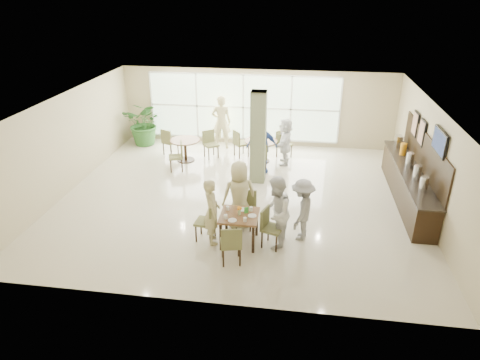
# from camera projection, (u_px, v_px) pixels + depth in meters

# --- Properties ---
(ground) EXTENTS (10.00, 10.00, 0.00)m
(ground) POSITION_uv_depth(u_px,v_px,m) (239.00, 197.00, 12.28)
(ground) COLOR beige
(ground) RESTS_ON ground
(room_shell) EXTENTS (10.00, 10.00, 10.00)m
(room_shell) POSITION_uv_depth(u_px,v_px,m) (239.00, 141.00, 11.57)
(room_shell) COLOR white
(room_shell) RESTS_ON ground
(window_bank) EXTENTS (7.00, 0.04, 7.00)m
(window_bank) POSITION_uv_depth(u_px,v_px,m) (243.00, 108.00, 15.76)
(window_bank) COLOR silver
(window_bank) RESTS_ON ground
(column) EXTENTS (0.45, 0.45, 2.80)m
(column) POSITION_uv_depth(u_px,v_px,m) (258.00, 138.00, 12.72)
(column) COLOR #686D4B
(column) RESTS_ON ground
(main_table) EXTENTS (0.88, 0.88, 0.75)m
(main_table) POSITION_uv_depth(u_px,v_px,m) (239.00, 219.00, 9.87)
(main_table) COLOR brown
(main_table) RESTS_ON ground
(round_table_left) EXTENTS (1.01, 1.01, 0.75)m
(round_table_left) POSITION_uv_depth(u_px,v_px,m) (185.00, 145.00, 14.57)
(round_table_left) COLOR brown
(round_table_left) RESTS_ON ground
(round_table_right) EXTENTS (1.11, 1.11, 0.75)m
(round_table_right) POSITION_uv_depth(u_px,v_px,m) (261.00, 145.00, 14.49)
(round_table_right) COLOR brown
(round_table_right) RESTS_ON ground
(chairs_main_table) EXTENTS (2.13, 2.04, 0.95)m
(chairs_main_table) POSITION_uv_depth(u_px,v_px,m) (239.00, 225.00, 9.93)
(chairs_main_table) COLOR olive
(chairs_main_table) RESTS_ON ground
(chairs_table_left) EXTENTS (2.11, 1.96, 0.95)m
(chairs_table_left) POSITION_uv_depth(u_px,v_px,m) (186.00, 147.00, 14.59)
(chairs_table_left) COLOR olive
(chairs_table_left) RESTS_ON ground
(chairs_table_right) EXTENTS (2.13, 1.92, 0.95)m
(chairs_table_right) POSITION_uv_depth(u_px,v_px,m) (262.00, 148.00, 14.53)
(chairs_table_right) COLOR olive
(chairs_table_right) RESTS_ON ground
(tabletop_clutter) EXTENTS (0.74, 0.73, 0.21)m
(tabletop_clutter) POSITION_uv_depth(u_px,v_px,m) (240.00, 213.00, 9.79)
(tabletop_clutter) COLOR white
(tabletop_clutter) RESTS_ON main_table
(buffet_counter) EXTENTS (0.64, 4.70, 1.95)m
(buffet_counter) POSITION_uv_depth(u_px,v_px,m) (408.00, 182.00, 11.90)
(buffet_counter) COLOR black
(buffet_counter) RESTS_ON ground
(wall_tv) EXTENTS (0.06, 1.00, 0.58)m
(wall_tv) POSITION_uv_depth(u_px,v_px,m) (440.00, 142.00, 10.20)
(wall_tv) COLOR black
(wall_tv) RESTS_ON ground
(framed_art_a) EXTENTS (0.05, 0.55, 0.70)m
(framed_art_a) POSITION_uv_depth(u_px,v_px,m) (422.00, 132.00, 11.76)
(framed_art_a) COLOR black
(framed_art_a) RESTS_ON ground
(framed_art_b) EXTENTS (0.05, 0.55, 0.70)m
(framed_art_b) POSITION_uv_depth(u_px,v_px,m) (415.00, 124.00, 12.48)
(framed_art_b) COLOR black
(framed_art_b) RESTS_ON ground
(potted_plant) EXTENTS (1.64, 1.64, 1.67)m
(potted_plant) POSITION_uv_depth(u_px,v_px,m) (145.00, 123.00, 15.91)
(potted_plant) COLOR #2A5E25
(potted_plant) RESTS_ON ground
(teen_left) EXTENTS (0.57, 0.69, 1.61)m
(teen_left) POSITION_uv_depth(u_px,v_px,m) (212.00, 212.00, 9.85)
(teen_left) COLOR #C6BB84
(teen_left) RESTS_ON ground
(teen_far) EXTENTS (0.96, 0.73, 1.74)m
(teen_far) POSITION_uv_depth(u_px,v_px,m) (239.00, 195.00, 10.46)
(teen_far) COLOR #C6BB84
(teen_far) RESTS_ON ground
(teen_right) EXTENTS (0.71, 0.89, 1.73)m
(teen_right) POSITION_uv_depth(u_px,v_px,m) (276.00, 212.00, 9.69)
(teen_right) COLOR white
(teen_right) RESTS_ON ground
(teen_standing) EXTENTS (0.79, 1.10, 1.53)m
(teen_standing) POSITION_uv_depth(u_px,v_px,m) (302.00, 210.00, 10.02)
(teen_standing) COLOR #949496
(teen_standing) RESTS_ON ground
(adult_a) EXTENTS (1.10, 0.79, 1.69)m
(adult_a) POSITION_uv_depth(u_px,v_px,m) (262.00, 147.00, 13.59)
(adult_a) COLOR #3857A8
(adult_a) RESTS_ON ground
(adult_b) EXTENTS (0.66, 1.47, 1.58)m
(adult_b) POSITION_uv_depth(u_px,v_px,m) (285.00, 141.00, 14.23)
(adult_b) COLOR white
(adult_b) RESTS_ON ground
(adult_standing) EXTENTS (0.76, 0.54, 1.97)m
(adult_standing) POSITION_uv_depth(u_px,v_px,m) (221.00, 122.00, 15.52)
(adult_standing) COLOR #C6BB84
(adult_standing) RESTS_ON ground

